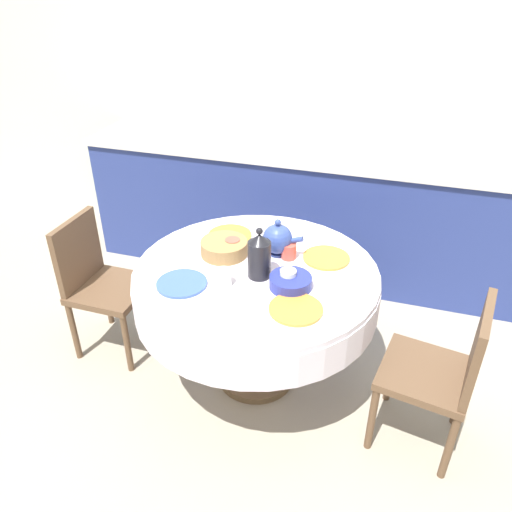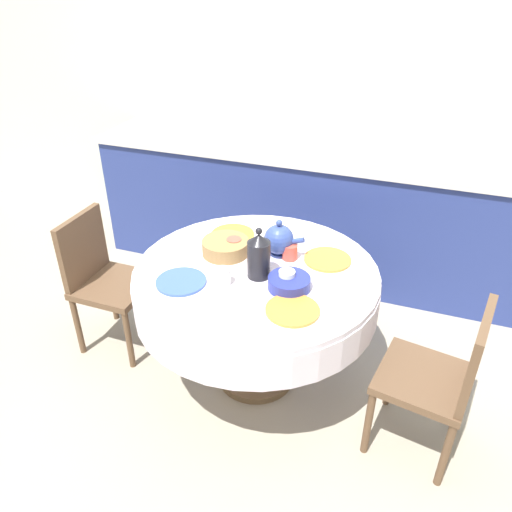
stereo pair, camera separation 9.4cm
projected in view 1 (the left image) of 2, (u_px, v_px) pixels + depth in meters
The scene contains 18 objects.
ground_plane at pixel (256, 376), 2.89m from camera, with size 12.00×12.00×0.00m, color #9E937F.
wall_back at pixel (324, 85), 3.54m from camera, with size 7.00×0.05×2.60m.
kitchen_counter at pixel (308, 210), 3.69m from camera, with size 3.24×0.64×0.95m.
dining_table at pixel (256, 290), 2.58m from camera, with size 1.25×1.25×0.73m.
chair_left at pixel (444, 370), 2.26m from camera, with size 0.46×0.46×0.84m.
chair_right at pixel (99, 279), 2.90m from camera, with size 0.40×0.40×0.84m.
plate_near_left at pixel (182, 283), 2.39m from camera, with size 0.24×0.24×0.01m, color #3856AD.
cup_near_left at pixel (224, 278), 2.37m from camera, with size 0.08×0.08×0.08m, color white.
plate_near_right at pixel (296, 309), 2.22m from camera, with size 0.24×0.24×0.01m, color orange.
cup_near_right at pixel (288, 278), 2.37m from camera, with size 0.08×0.08×0.08m, color white.
plate_far_left at pixel (230, 235), 2.81m from camera, with size 0.24×0.24×0.01m, color yellow.
cup_far_left at pixel (233, 246), 2.63m from camera, with size 0.08×0.08×0.08m, color #CC4C3D.
plate_far_right at pixel (326, 258), 2.60m from camera, with size 0.24×0.24×0.01m, color orange.
cup_far_right at pixel (289, 251), 2.59m from camera, with size 0.08×0.08×0.08m, color #CC4C3D.
coffee_carafe at pixel (259, 256), 2.40m from camera, with size 0.11×0.11×0.27m.
teapot at pixel (278, 239), 2.60m from camera, with size 0.22×0.16×0.20m.
bread_basket at pixel (224, 248), 2.62m from camera, with size 0.25×0.25×0.08m, color olive.
fruit_bowl at pixel (291, 282), 2.36m from camera, with size 0.20×0.20×0.06m, color navy.
Camera 1 is at (0.64, -2.02, 2.08)m, focal length 35.00 mm.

